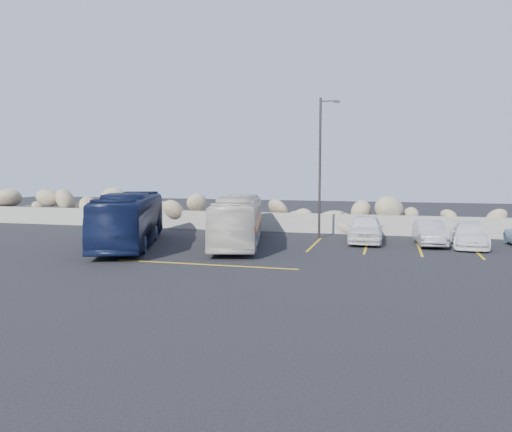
% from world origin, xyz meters
% --- Properties ---
extents(ground, '(90.00, 90.00, 0.00)m').
position_xyz_m(ground, '(0.00, 0.00, 0.00)').
color(ground, black).
rests_on(ground, ground).
extents(seawall, '(60.00, 0.40, 1.20)m').
position_xyz_m(seawall, '(0.00, 12.00, 0.60)').
color(seawall, gray).
rests_on(seawall, ground).
extents(riprap_pile, '(54.00, 2.80, 2.60)m').
position_xyz_m(riprap_pile, '(0.00, 13.20, 1.30)').
color(riprap_pile, '#948361').
rests_on(riprap_pile, ground).
extents(parking_lines, '(18.16, 9.36, 0.01)m').
position_xyz_m(parking_lines, '(4.64, 5.57, 0.01)').
color(parking_lines, gold).
rests_on(parking_lines, ground).
extents(lamppost, '(1.14, 0.18, 8.00)m').
position_xyz_m(lamppost, '(2.56, 9.50, 4.30)').
color(lamppost, '#2D2A28').
rests_on(lamppost, ground).
extents(vintage_bus, '(4.11, 9.40, 2.55)m').
position_xyz_m(vintage_bus, '(-1.25, 5.78, 1.27)').
color(vintage_bus, beige).
rests_on(vintage_bus, ground).
extents(tour_coach, '(5.53, 10.07, 2.75)m').
position_xyz_m(tour_coach, '(-6.57, 4.05, 1.38)').
color(tour_coach, '#101735').
rests_on(tour_coach, ground).
extents(car_a, '(1.86, 4.47, 1.51)m').
position_xyz_m(car_a, '(5.17, 8.47, 0.76)').
color(car_a, white).
rests_on(car_a, ground).
extents(car_b, '(1.63, 3.90, 1.25)m').
position_xyz_m(car_b, '(8.46, 8.39, 0.63)').
color(car_b, '#A0A0A4').
rests_on(car_b, ground).
extents(car_c, '(1.87, 4.21, 1.20)m').
position_xyz_m(car_c, '(10.36, 8.19, 0.60)').
color(car_c, white).
rests_on(car_c, ground).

